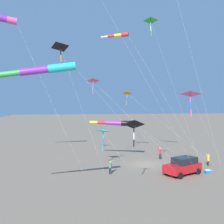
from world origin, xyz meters
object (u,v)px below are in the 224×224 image
person_adult_flyer (160,152)px  kite_delta_long_streamer_right (134,125)px  kite_delta_white_trailing (61,47)px  person_child_green_jacket (110,166)px  kite_windsock_long_streamer_left (119,35)px  cooler_box (208,172)px  kite_windsock_small_distant (37,71)px  parked_car (183,166)px  kite_delta_blue_topmost (127,94)px  kite_delta_red_high_left (191,94)px  kite_windsock_green_low_center (120,123)px  kite_delta_black_fish_shape (94,82)px  person_child_grey_jacket (208,159)px  kite_delta_yellow_midlevel (151,22)px  kite_delta_checkered_midright (103,131)px

person_adult_flyer → kite_delta_long_streamer_right: bearing=-128.8°
person_adult_flyer → kite_delta_white_trailing: size_ratio=0.12×
person_child_green_jacket → kite_windsock_long_streamer_left: (2.36, 4.06, 15.69)m
cooler_box → kite_windsock_small_distant: (-17.80, -4.60, 9.49)m
parked_car → kite_windsock_small_distant: kite_windsock_small_distant is taller
parked_car → cooler_box: 2.92m
kite_delta_long_streamer_right → kite_delta_blue_topmost: bearing=71.0°
kite_delta_red_high_left → person_adult_flyer: bearing=80.1°
cooler_box → kite_delta_blue_topmost: kite_delta_blue_topmost is taller
person_child_green_jacket → kite_delta_long_streamer_right: 7.10m
kite_windsock_green_low_center → kite_windsock_long_streamer_left: bearing=-112.3°
kite_delta_black_fish_shape → kite_delta_long_streamer_right: 6.54m
person_adult_flyer → kite_delta_blue_topmost: (-2.88, 5.40, 8.59)m
person_child_green_jacket → kite_delta_long_streamer_right: size_ratio=0.24×
parked_car → kite_windsock_long_streamer_left: bearing=127.9°
kite_delta_blue_topmost → kite_delta_long_streamer_right: size_ratio=1.76×
person_child_green_jacket → kite_windsock_green_low_center: bearing=63.1°
cooler_box → person_child_grey_jacket: person_child_grey_jacket is taller
kite_windsock_small_distant → kite_delta_white_trailing: bearing=77.9°
kite_windsock_green_low_center → kite_windsock_long_streamer_left: size_ratio=0.72×
person_adult_flyer → kite_delta_yellow_midlevel: 18.48m
person_child_grey_jacket → kite_delta_black_fish_shape: kite_delta_black_fish_shape is taller
person_child_green_jacket → person_child_grey_jacket: person_child_green_jacket is taller
kite_delta_blue_topmost → kite_delta_yellow_midlevel: kite_delta_yellow_midlevel is taller
person_child_green_jacket → kite_delta_yellow_midlevel: kite_delta_yellow_midlevel is taller
kite_delta_long_streamer_right → parked_car: bearing=20.9°
person_adult_flyer → kite_windsock_long_streamer_left: 16.92m
kite_delta_yellow_midlevel → cooler_box: bearing=12.6°
kite_delta_white_trailing → kite_windsock_small_distant: bearing=-102.1°
kite_windsock_green_low_center → kite_delta_checkered_midright: bearing=-138.3°
kite_windsock_long_streamer_left → kite_windsock_small_distant: (-9.90, -11.72, -6.83)m
kite_delta_black_fish_shape → kite_windsock_small_distant: size_ratio=0.58×
kite_delta_blue_topmost → kite_delta_black_fish_shape: bearing=-125.1°
kite_windsock_green_low_center → kite_windsock_long_streamer_left: kite_windsock_long_streamer_left is taller
person_child_grey_jacket → kite_delta_white_trailing: 22.90m
person_adult_flyer → kite_delta_blue_topmost: size_ratio=0.16×
kite_delta_yellow_midlevel → kite_delta_white_trailing: 12.02m
parked_car → kite_windsock_small_distant: 18.13m
kite_delta_red_high_left → person_child_grey_jacket: bearing=35.7°
kite_delta_black_fish_shape → kite_windsock_green_low_center: kite_delta_black_fish_shape is taller
cooler_box → kite_delta_white_trailing: bearing=152.9°
kite_windsock_long_streamer_left → kite_delta_checkered_midright: kite_windsock_long_streamer_left is taller
kite_delta_red_high_left → kite_delta_yellow_midlevel: (-4.86, -0.76, 6.51)m
person_child_grey_jacket → kite_delta_red_high_left: bearing=-144.3°
kite_delta_black_fish_shape → kite_delta_red_high_left: kite_delta_black_fish_shape is taller
kite_delta_checkered_midright → kite_delta_red_high_left: bearing=-49.6°
kite_windsock_long_streamer_left → kite_delta_long_streamer_right: size_ratio=2.57×
person_child_grey_jacket → parked_car: bearing=-155.7°
person_adult_flyer → person_child_green_jacket: (-8.95, -5.19, -0.14)m
parked_car → kite_delta_black_fish_shape: 13.16m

